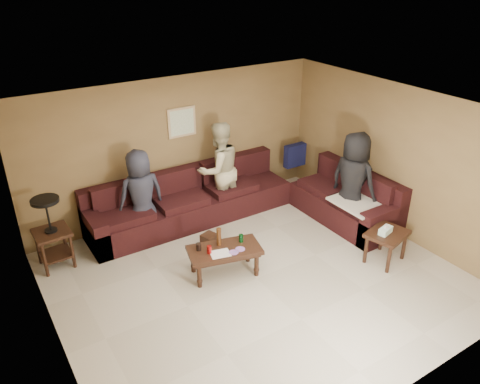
# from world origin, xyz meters

# --- Properties ---
(room) EXTENTS (5.60, 5.50, 2.50)m
(room) POSITION_xyz_m (0.00, 0.00, 1.66)
(room) COLOR #B6AF9A
(room) RESTS_ON ground
(sectional_sofa) EXTENTS (4.65, 2.90, 0.97)m
(sectional_sofa) POSITION_xyz_m (0.81, 1.52, 0.33)
(sectional_sofa) COLOR black
(sectional_sofa) RESTS_ON ground
(coffee_table) EXTENTS (1.15, 0.77, 0.72)m
(coffee_table) POSITION_xyz_m (-0.33, 0.37, 0.38)
(coffee_table) COLOR #311A10
(coffee_table) RESTS_ON ground
(end_table_left) EXTENTS (0.52, 0.52, 1.14)m
(end_table_left) POSITION_xyz_m (-2.38, 1.93, 0.60)
(end_table_left) COLOR #311A10
(end_table_left) RESTS_ON ground
(side_table_right) EXTENTS (0.72, 0.64, 0.65)m
(side_table_right) POSITION_xyz_m (1.92, -0.68, 0.43)
(side_table_right) COLOR #311A10
(side_table_right) RESTS_ON ground
(waste_bin) EXTENTS (0.28, 0.28, 0.26)m
(waste_bin) POSITION_xyz_m (-0.20, 1.06, 0.13)
(waste_bin) COLOR #311A10
(waste_bin) RESTS_ON ground
(wall_art) EXTENTS (0.52, 0.04, 0.52)m
(wall_art) POSITION_xyz_m (0.10, 2.48, 1.70)
(wall_art) COLOR tan
(wall_art) RESTS_ON ground
(person_left) EXTENTS (0.77, 0.51, 1.55)m
(person_left) POSITION_xyz_m (-0.93, 1.98, 0.78)
(person_left) COLOR #272936
(person_left) RESTS_ON ground
(person_middle) EXTENTS (0.88, 0.71, 1.74)m
(person_middle) POSITION_xyz_m (0.55, 2.01, 0.87)
(person_middle) COLOR #BCB58C
(person_middle) RESTS_ON ground
(person_right) EXTENTS (0.71, 0.94, 1.73)m
(person_right) POSITION_xyz_m (2.21, 0.39, 0.86)
(person_right) COLOR black
(person_right) RESTS_ON ground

